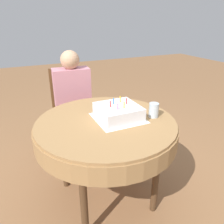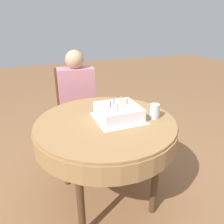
# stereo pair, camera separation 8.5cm
# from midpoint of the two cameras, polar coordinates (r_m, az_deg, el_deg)

# --- Properties ---
(ground_plane) EXTENTS (12.00, 12.00, 0.00)m
(ground_plane) POSITION_cam_midpoint_polar(r_m,az_deg,el_deg) (2.01, -2.68, -21.11)
(ground_plane) COLOR #8C603D
(dining_table) EXTENTS (1.04, 1.04, 0.72)m
(dining_table) POSITION_cam_midpoint_polar(r_m,az_deg,el_deg) (1.63, -3.10, -5.05)
(dining_table) COLOR #9E7547
(dining_table) RESTS_ON ground_plane
(chair) EXTENTS (0.50, 0.50, 0.91)m
(chair) POSITION_cam_midpoint_polar(r_m,az_deg,el_deg) (2.46, -11.27, 1.03)
(chair) COLOR brown
(chair) RESTS_ON ground_plane
(person) EXTENTS (0.38, 0.31, 1.12)m
(person) POSITION_cam_midpoint_polar(r_m,az_deg,el_deg) (2.30, -11.23, 4.23)
(person) COLOR tan
(person) RESTS_ON ground_plane
(napkin) EXTENTS (0.34, 0.34, 0.00)m
(napkin) POSITION_cam_midpoint_polar(r_m,az_deg,el_deg) (1.62, 0.06, -1.54)
(napkin) COLOR white
(napkin) RESTS_ON dining_table
(birthday_cake) EXTENTS (0.29, 0.29, 0.14)m
(birthday_cake) POSITION_cam_midpoint_polar(r_m,az_deg,el_deg) (1.60, 0.06, 0.07)
(birthday_cake) COLOR white
(birthday_cake) RESTS_ON dining_table
(drinking_glass) EXTENTS (0.07, 0.07, 0.11)m
(drinking_glass) POSITION_cam_midpoint_polar(r_m,az_deg,el_deg) (1.65, 9.40, 0.47)
(drinking_glass) COLOR silver
(drinking_glass) RESTS_ON dining_table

